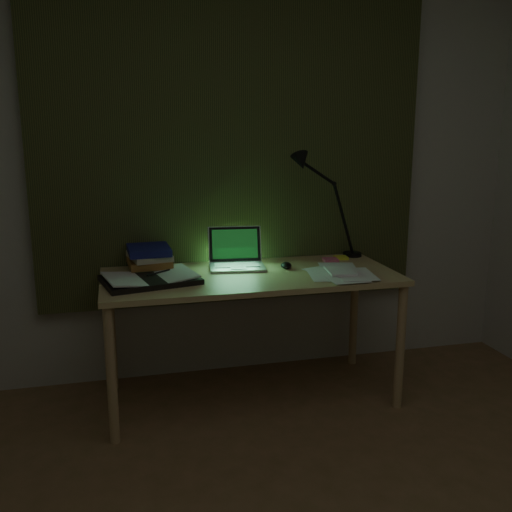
{
  "coord_description": "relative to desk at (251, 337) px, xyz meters",
  "views": [
    {
      "loc": [
        -0.66,
        -1.22,
        1.44
      ],
      "look_at": [
        0.01,
        1.47,
        0.82
      ],
      "focal_mm": 40.0,
      "sensor_mm": 36.0,
      "label": 1
    }
  ],
  "objects": [
    {
      "name": "open_textbook",
      "position": [
        -0.52,
        -0.04,
        0.37
      ],
      "size": [
        0.51,
        0.41,
        0.04
      ],
      "primitive_type": null,
      "rotation": [
        0.0,
        0.0,
        0.22
      ],
      "color": "silver",
      "rests_on": "desk"
    },
    {
      "name": "sticky_pink",
      "position": [
        0.51,
        0.17,
        0.36
      ],
      "size": [
        0.09,
        0.09,
        0.02
      ],
      "primitive_type": "cube",
      "rotation": [
        0.0,
        0.0,
        -0.1
      ],
      "color": "#FF6391",
      "rests_on": "desk"
    },
    {
      "name": "laptop",
      "position": [
        -0.04,
        0.13,
        0.46
      ],
      "size": [
        0.33,
        0.36,
        0.21
      ],
      "primitive_type": null,
      "rotation": [
        0.0,
        0.0,
        -0.11
      ],
      "color": "silver",
      "rests_on": "desk"
    },
    {
      "name": "book_stack",
      "position": [
        -0.51,
        0.19,
        0.42
      ],
      "size": [
        0.24,
        0.28,
        0.14
      ],
      "primitive_type": null,
      "rotation": [
        0.0,
        0.0,
        0.11
      ],
      "color": "silver",
      "rests_on": "desk"
    },
    {
      "name": "desk_lamp",
      "position": [
        0.69,
        0.27,
        0.64
      ],
      "size": [
        0.46,
        0.4,
        0.59
      ],
      "primitive_type": null,
      "rotation": [
        0.0,
        0.0,
        -0.26
      ],
      "color": "black",
      "rests_on": "desk"
    },
    {
      "name": "loose_papers",
      "position": [
        0.41,
        -0.1,
        0.36
      ],
      "size": [
        0.4,
        0.42,
        0.02
      ],
      "primitive_type": null,
      "rotation": [
        0.0,
        0.0,
        0.35
      ],
      "color": "white",
      "rests_on": "desk"
    },
    {
      "name": "sticky_yellow",
      "position": [
        0.59,
        0.21,
        0.36
      ],
      "size": [
        0.08,
        0.08,
        0.02
      ],
      "primitive_type": "cube",
      "rotation": [
        0.0,
        0.0,
        -0.07
      ],
      "color": "#F5FF35",
      "rests_on": "desk"
    },
    {
      "name": "wall_back",
      "position": [
        -0.01,
        0.41,
        0.9
      ],
      "size": [
        3.5,
        0.0,
        2.5
      ],
      "primitive_type": "cube",
      "color": "beige",
      "rests_on": "ground"
    },
    {
      "name": "curtain",
      "position": [
        -0.01,
        0.37,
        1.1
      ],
      "size": [
        2.2,
        0.06,
        2.0
      ],
      "primitive_type": "cube",
      "color": "#30361B",
      "rests_on": "wall_back"
    },
    {
      "name": "mouse",
      "position": [
        0.22,
        0.07,
        0.37
      ],
      "size": [
        0.08,
        0.1,
        0.03
      ],
      "primitive_type": "ellipsoid",
      "rotation": [
        0.0,
        0.0,
        -0.27
      ],
      "color": "black",
      "rests_on": "desk"
    },
    {
      "name": "desk",
      "position": [
        0.0,
        0.0,
        0.0
      ],
      "size": [
        1.53,
        0.67,
        0.7
      ],
      "primitive_type": null,
      "color": "tan",
      "rests_on": "floor"
    }
  ]
}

